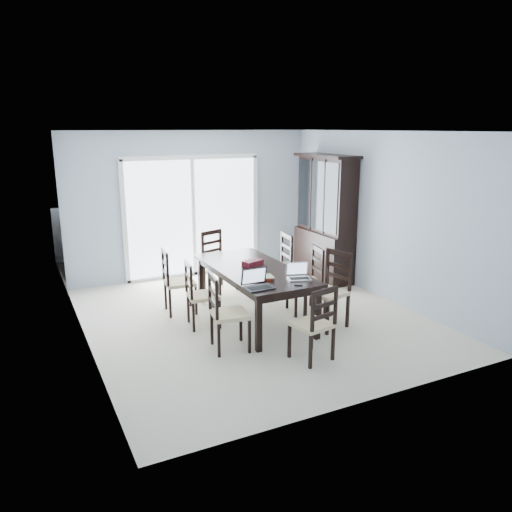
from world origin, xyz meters
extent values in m
plane|color=beige|center=(0.00, 0.00, 0.00)|extent=(5.00, 5.00, 0.00)
plane|color=white|center=(0.00, 0.00, 2.60)|extent=(5.00, 5.00, 0.00)
cube|color=#9CABBB|center=(0.00, 2.50, 1.30)|extent=(4.50, 0.02, 2.60)
cube|color=#9CABBB|center=(-2.25, 0.00, 1.30)|extent=(0.02, 5.00, 2.60)
cube|color=#9CABBB|center=(2.25, 0.00, 1.30)|extent=(0.02, 5.00, 2.60)
cube|color=gray|center=(0.00, 3.50, -0.05)|extent=(4.50, 2.00, 0.10)
cube|color=#99999E|center=(0.00, 4.50, 0.55)|extent=(4.50, 0.06, 1.10)
cube|color=black|center=(0.00, 0.00, 0.73)|extent=(1.00, 2.20, 0.04)
cube|color=black|center=(0.00, 0.00, 0.67)|extent=(0.88, 2.08, 0.10)
cube|color=black|center=(-0.42, -1.00, 0.34)|extent=(0.07, 0.07, 0.69)
cube|color=black|center=(0.42, -1.00, 0.34)|extent=(0.07, 0.07, 0.69)
cube|color=black|center=(-0.42, 1.00, 0.34)|extent=(0.07, 0.07, 0.69)
cube|color=black|center=(0.42, 1.00, 0.34)|extent=(0.07, 0.07, 0.69)
cube|color=black|center=(2.01, 1.25, 0.42)|extent=(0.45, 1.30, 0.85)
cube|color=black|center=(2.04, 1.25, 1.50)|extent=(0.38, 1.30, 1.30)
cube|color=black|center=(2.01, 1.25, 2.17)|extent=(0.50, 1.38, 0.05)
cube|color=black|center=(1.84, 0.83, 1.50)|extent=(0.02, 0.36, 1.18)
cube|color=black|center=(1.84, 1.25, 1.50)|extent=(0.02, 0.36, 1.18)
cube|color=black|center=(1.84, 1.67, 1.50)|extent=(0.02, 0.36, 1.18)
cube|color=silver|center=(0.00, 2.48, 1.05)|extent=(2.40, 0.02, 2.10)
cube|color=white|center=(0.00, 2.46, 2.14)|extent=(2.52, 0.05, 0.08)
cube|color=white|center=(0.00, 2.46, 1.05)|extent=(0.06, 0.05, 2.10)
cube|color=white|center=(0.00, 2.46, 0.03)|extent=(2.52, 0.05, 0.05)
cube|color=black|center=(-0.85, -0.56, 0.21)|extent=(0.04, 0.04, 0.43)
cube|color=black|center=(-0.91, -0.93, 0.21)|extent=(0.04, 0.04, 0.43)
cube|color=black|center=(-0.48, -0.62, 0.21)|extent=(0.04, 0.04, 0.43)
cube|color=black|center=(-0.54, -0.99, 0.21)|extent=(0.04, 0.04, 0.43)
cube|color=beige|center=(-0.70, -0.78, 0.45)|extent=(0.47, 0.47, 0.05)
cube|color=black|center=(-0.88, 0.27, 0.20)|extent=(0.04, 0.04, 0.41)
cube|color=black|center=(-0.93, -0.08, 0.20)|extent=(0.04, 0.04, 0.41)
cube|color=black|center=(-0.52, 0.22, 0.20)|extent=(0.04, 0.04, 0.41)
cube|color=black|center=(-0.57, -0.13, 0.20)|extent=(0.04, 0.04, 0.41)
cube|color=beige|center=(-0.72, 0.07, 0.43)|extent=(0.44, 0.44, 0.05)
cube|color=black|center=(-1.01, 0.92, 0.21)|extent=(0.04, 0.04, 0.43)
cube|color=black|center=(-1.05, 0.55, 0.21)|extent=(0.04, 0.04, 0.43)
cube|color=black|center=(-0.64, 0.88, 0.21)|extent=(0.04, 0.04, 0.43)
cube|color=black|center=(-0.68, 0.50, 0.21)|extent=(0.04, 0.04, 0.43)
cube|color=beige|center=(-0.85, 0.71, 0.45)|extent=(0.46, 0.46, 0.05)
cube|color=black|center=(1.01, -0.85, 0.23)|extent=(0.05, 0.05, 0.46)
cube|color=black|center=(0.91, -0.46, 0.23)|extent=(0.05, 0.05, 0.46)
cube|color=black|center=(0.61, -0.95, 0.23)|extent=(0.05, 0.05, 0.46)
cube|color=black|center=(0.52, -0.56, 0.23)|extent=(0.05, 0.05, 0.46)
cube|color=beige|center=(0.76, -0.71, 0.49)|extent=(0.54, 0.54, 0.05)
cube|color=black|center=(0.94, -0.30, 0.21)|extent=(0.04, 0.04, 0.43)
cube|color=black|center=(1.01, 0.07, 0.21)|extent=(0.04, 0.04, 0.43)
cube|color=black|center=(0.56, -0.23, 0.21)|extent=(0.04, 0.04, 0.43)
cube|color=black|center=(0.64, 0.15, 0.21)|extent=(0.04, 0.04, 0.43)
cube|color=beige|center=(0.79, -0.08, 0.45)|extent=(0.49, 0.49, 0.05)
cube|color=black|center=(0.90, 0.52, 0.22)|extent=(0.04, 0.04, 0.45)
cube|color=black|center=(0.95, 0.92, 0.22)|extent=(0.04, 0.04, 0.45)
cube|color=black|center=(0.51, 0.57, 0.22)|extent=(0.04, 0.04, 0.45)
cube|color=black|center=(0.56, 0.97, 0.22)|extent=(0.04, 0.04, 0.45)
cube|color=beige|center=(0.73, 0.74, 0.48)|extent=(0.49, 0.49, 0.05)
cube|color=black|center=(-0.10, -1.66, 0.20)|extent=(0.04, 0.04, 0.41)
cube|color=black|center=(0.26, -1.59, 0.20)|extent=(0.04, 0.04, 0.41)
cube|color=black|center=(-0.17, -1.31, 0.20)|extent=(0.04, 0.04, 0.41)
cube|color=black|center=(0.19, -1.24, 0.20)|extent=(0.04, 0.04, 0.41)
cube|color=beige|center=(0.04, -1.45, 0.43)|extent=(0.47, 0.47, 0.05)
cube|color=black|center=(0.19, 1.65, 0.22)|extent=(0.05, 0.05, 0.44)
cube|color=black|center=(-0.18, 1.52, 0.22)|extent=(0.05, 0.05, 0.44)
cube|color=black|center=(0.32, 1.28, 0.22)|extent=(0.05, 0.05, 0.44)
cube|color=black|center=(-0.04, 1.15, 0.22)|extent=(0.05, 0.05, 0.44)
cube|color=beige|center=(0.07, 1.40, 0.47)|extent=(0.55, 0.55, 0.05)
cube|color=black|center=(-0.34, -0.86, 0.76)|extent=(0.34, 0.24, 0.02)
cube|color=silver|center=(-0.34, -0.86, 0.88)|extent=(0.30, 0.04, 0.18)
cube|color=silver|center=(0.29, -0.74, 0.76)|extent=(0.35, 0.29, 0.02)
cube|color=silver|center=(0.29, -0.74, 0.86)|extent=(0.26, 0.11, 0.16)
cube|color=maroon|center=(-0.13, -0.54, 0.76)|extent=(0.27, 0.24, 0.03)
cube|color=gold|center=(-0.12, -0.54, 0.79)|extent=(0.28, 0.23, 0.01)
cube|color=black|center=(0.15, -0.96, 0.76)|extent=(0.11, 0.10, 0.01)
cube|color=#460E19|center=(0.05, 0.12, 0.79)|extent=(0.34, 0.24, 0.08)
cube|color=brown|center=(-0.88, 3.59, 0.49)|extent=(2.22, 2.05, 0.97)
cube|color=gray|center=(-0.88, 3.59, 1.01)|extent=(2.29, 2.11, 0.06)
camera|label=1|loc=(-2.93, -6.00, 2.65)|focal=35.00mm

